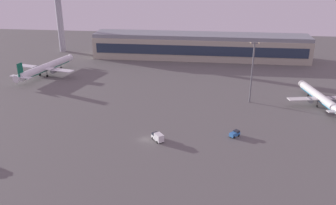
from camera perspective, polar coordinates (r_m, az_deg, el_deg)
The scene contains 8 objects.
ground_plane at distance 131.16m, azimuth -3.72°, elevation -5.95°, with size 416.00×416.00×0.00m, color #605E5B.
terminal_building at distance 240.16m, azimuth 5.16°, elevation 9.00°, with size 141.20×22.40×16.40m.
control_tower at distance 266.60m, azimuth -17.13°, elevation 13.49°, with size 8.00×8.00×46.73m.
airplane_far_stand at distance 173.66m, azimuth 23.33°, elevation 0.72°, with size 30.38×38.79×10.02m.
airplane_terminal_side at distance 214.06m, azimuth -19.13°, elevation 5.32°, with size 36.75×46.87×12.16m.
catering_truck at distance 129.33m, azimuth -1.65°, elevation -5.55°, with size 5.29×5.92×3.05m.
maintenance_van at distance 134.73m, azimuth 10.70°, elevation -4.96°, with size 4.26×4.36×2.25m.
apron_light_west at distance 163.93m, azimuth 13.43°, elevation 5.29°, with size 4.80×0.90×28.32m.
Camera 1 is at (22.38, -113.93, 61.00)m, focal length 37.86 mm.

